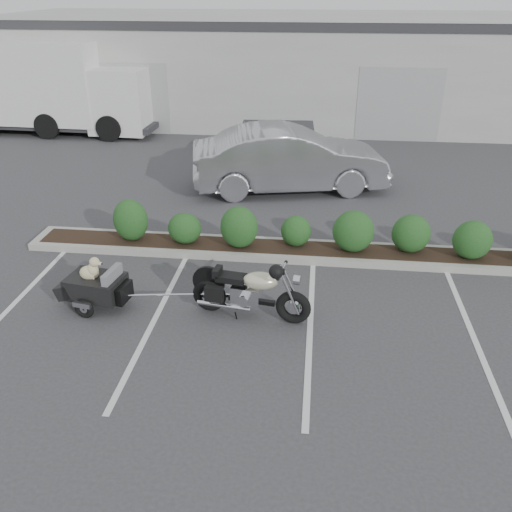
# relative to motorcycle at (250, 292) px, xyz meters

# --- Properties ---
(ground) EXTENTS (90.00, 90.00, 0.00)m
(ground) POSITION_rel_motorcycle_xyz_m (-0.14, 0.33, -0.49)
(ground) COLOR #38383A
(ground) RESTS_ON ground
(planter_kerb) EXTENTS (12.00, 1.00, 0.15)m
(planter_kerb) POSITION_rel_motorcycle_xyz_m (0.86, 2.53, -0.41)
(planter_kerb) COLOR #9E9E93
(planter_kerb) RESTS_ON ground
(building) EXTENTS (26.00, 10.00, 4.00)m
(building) POSITION_rel_motorcycle_xyz_m (-0.14, 17.33, 1.51)
(building) COLOR #9EA099
(building) RESTS_ON ground
(motorcycle) EXTENTS (2.13, 0.83, 1.23)m
(motorcycle) POSITION_rel_motorcycle_xyz_m (0.00, 0.00, 0.00)
(motorcycle) COLOR black
(motorcycle) RESTS_ON ground
(pet_trailer) EXTENTS (1.72, 0.98, 1.01)m
(pet_trailer) POSITION_rel_motorcycle_xyz_m (-2.78, 0.02, -0.06)
(pet_trailer) COLOR black
(pet_trailer) RESTS_ON ground
(sedan) EXTENTS (5.62, 2.98, 1.76)m
(sedan) POSITION_rel_motorcycle_xyz_m (0.28, 6.61, 0.39)
(sedan) COLOR #B0AFB7
(sedan) RESTS_ON ground
(dumpster) EXTENTS (2.23, 1.59, 1.42)m
(dumpster) POSITION_rel_motorcycle_xyz_m (-0.19, 8.20, 0.23)
(dumpster) COLOR navy
(dumpster) RESTS_ON ground
(delivery_truck) EXTENTS (7.39, 2.78, 3.35)m
(delivery_truck) POSITION_rel_motorcycle_xyz_m (-8.77, 12.28, 1.12)
(delivery_truck) COLOR silver
(delivery_truck) RESTS_ON ground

